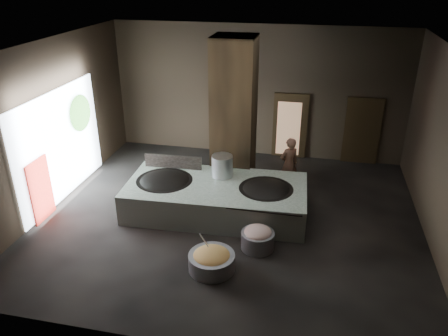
% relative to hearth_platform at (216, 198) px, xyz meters
% --- Properties ---
extents(floor, '(10.00, 9.00, 0.10)m').
position_rel_hearth_platform_xyz_m(floor, '(0.45, -0.20, -0.47)').
color(floor, black).
rests_on(floor, ground).
extents(ceiling, '(10.00, 9.00, 0.10)m').
position_rel_hearth_platform_xyz_m(ceiling, '(0.45, -0.20, 4.13)').
color(ceiling, black).
rests_on(ceiling, back_wall).
extents(back_wall, '(10.00, 0.10, 4.50)m').
position_rel_hearth_platform_xyz_m(back_wall, '(0.45, 4.35, 1.83)').
color(back_wall, black).
rests_on(back_wall, ground).
extents(front_wall, '(10.00, 0.10, 4.50)m').
position_rel_hearth_platform_xyz_m(front_wall, '(0.45, -4.75, 1.83)').
color(front_wall, black).
rests_on(front_wall, ground).
extents(left_wall, '(0.10, 9.00, 4.50)m').
position_rel_hearth_platform_xyz_m(left_wall, '(-4.60, -0.20, 1.83)').
color(left_wall, black).
rests_on(left_wall, ground).
extents(right_wall, '(0.10, 9.00, 4.50)m').
position_rel_hearth_platform_xyz_m(right_wall, '(5.50, -0.20, 1.83)').
color(right_wall, black).
rests_on(right_wall, ground).
extents(pillar, '(1.20, 1.20, 4.50)m').
position_rel_hearth_platform_xyz_m(pillar, '(0.15, 1.70, 1.83)').
color(pillar, black).
rests_on(pillar, ground).
extents(hearth_platform, '(4.94, 2.52, 0.84)m').
position_rel_hearth_platform_xyz_m(hearth_platform, '(0.00, 0.00, 0.00)').
color(hearth_platform, beige).
rests_on(hearth_platform, ground).
extents(platform_cap, '(4.73, 2.27, 0.03)m').
position_rel_hearth_platform_xyz_m(platform_cap, '(-0.00, 0.00, 0.39)').
color(platform_cap, black).
rests_on(platform_cap, hearth_platform).
extents(wok_left, '(1.53, 1.53, 0.42)m').
position_rel_hearth_platform_xyz_m(wok_left, '(-1.45, -0.05, 0.33)').
color(wok_left, black).
rests_on(wok_left, hearth_platform).
extents(wok_left_rim, '(1.56, 1.56, 0.05)m').
position_rel_hearth_platform_xyz_m(wok_left_rim, '(-1.45, -0.05, 0.40)').
color(wok_left_rim, black).
rests_on(wok_left_rim, hearth_platform).
extents(wok_right, '(1.42, 1.42, 0.40)m').
position_rel_hearth_platform_xyz_m(wok_right, '(1.35, 0.05, 0.33)').
color(wok_right, black).
rests_on(wok_right, hearth_platform).
extents(wok_right_rim, '(1.45, 1.45, 0.05)m').
position_rel_hearth_platform_xyz_m(wok_right_rim, '(1.35, 0.05, 0.40)').
color(wok_right_rim, black).
rests_on(wok_right_rim, hearth_platform).
extents(stock_pot, '(0.59, 0.59, 0.63)m').
position_rel_hearth_platform_xyz_m(stock_pot, '(0.05, 0.55, 0.71)').
color(stock_pot, silver).
rests_on(stock_pot, hearth_platform).
extents(splash_guard, '(1.68, 0.14, 0.42)m').
position_rel_hearth_platform_xyz_m(splash_guard, '(-1.45, 0.75, 0.61)').
color(splash_guard, black).
rests_on(splash_guard, hearth_platform).
extents(cook, '(0.72, 0.65, 1.66)m').
position_rel_hearth_platform_xyz_m(cook, '(1.82, 1.73, 0.41)').
color(cook, brown).
rests_on(cook, ground).
extents(veg_basin, '(1.21, 1.21, 0.39)m').
position_rel_hearth_platform_xyz_m(veg_basin, '(0.47, -2.48, -0.23)').
color(veg_basin, gray).
rests_on(veg_basin, ground).
extents(veg_fill, '(0.86, 0.86, 0.26)m').
position_rel_hearth_platform_xyz_m(veg_fill, '(0.47, -2.48, -0.07)').
color(veg_fill, '#AFB457').
rests_on(veg_fill, veg_basin).
extents(ladle, '(0.26, 0.36, 0.74)m').
position_rel_hearth_platform_xyz_m(ladle, '(0.32, -2.33, 0.13)').
color(ladle, silver).
rests_on(ladle, veg_basin).
extents(meat_basin, '(0.96, 0.96, 0.44)m').
position_rel_hearth_platform_xyz_m(meat_basin, '(1.36, -1.46, -0.20)').
color(meat_basin, gray).
rests_on(meat_basin, ground).
extents(meat_fill, '(0.66, 0.66, 0.25)m').
position_rel_hearth_platform_xyz_m(meat_fill, '(1.36, -1.46, 0.03)').
color(meat_fill, tan).
rests_on(meat_fill, meat_basin).
extents(doorway_near, '(1.18, 0.08, 2.38)m').
position_rel_hearth_platform_xyz_m(doorway_near, '(1.65, 4.25, 0.68)').
color(doorway_near, black).
rests_on(doorway_near, ground).
extents(doorway_near_glow, '(0.81, 0.04, 1.91)m').
position_rel_hearth_platform_xyz_m(doorway_near_glow, '(1.60, 4.21, 0.63)').
color(doorway_near_glow, '#8C6647').
rests_on(doorway_near_glow, ground).
extents(doorway_far, '(1.18, 0.08, 2.38)m').
position_rel_hearth_platform_xyz_m(doorway_far, '(4.05, 4.25, 0.68)').
color(doorway_far, black).
rests_on(doorway_far, ground).
extents(doorway_far_glow, '(0.86, 0.04, 2.04)m').
position_rel_hearth_platform_xyz_m(doorway_far_glow, '(3.91, 4.41, 0.63)').
color(doorway_far_glow, '#8C6647').
rests_on(doorway_far_glow, ground).
extents(left_opening, '(0.04, 4.20, 3.10)m').
position_rel_hearth_platform_xyz_m(left_opening, '(-4.50, -0.00, 1.18)').
color(left_opening, white).
rests_on(left_opening, ground).
extents(pavilion_sliver, '(0.05, 0.90, 1.70)m').
position_rel_hearth_platform_xyz_m(pavilion_sliver, '(-4.43, -1.30, 0.43)').
color(pavilion_sliver, maroon).
rests_on(pavilion_sliver, ground).
extents(tree_silhouette, '(0.28, 1.10, 1.10)m').
position_rel_hearth_platform_xyz_m(tree_silhouette, '(-4.40, 1.10, 1.78)').
color(tree_silhouette, '#194714').
rests_on(tree_silhouette, left_opening).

